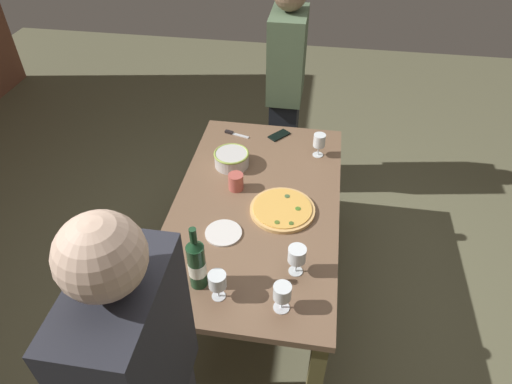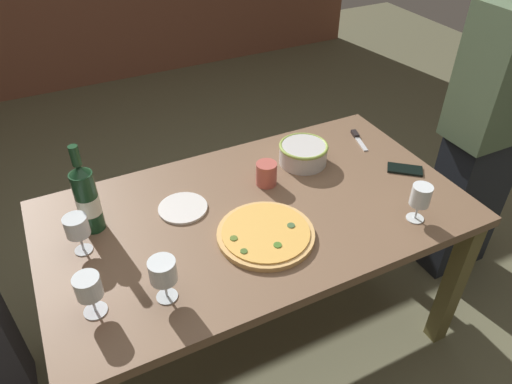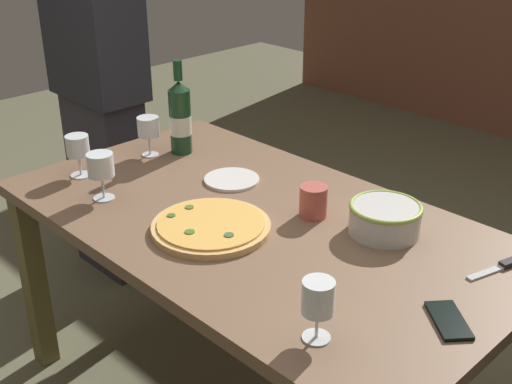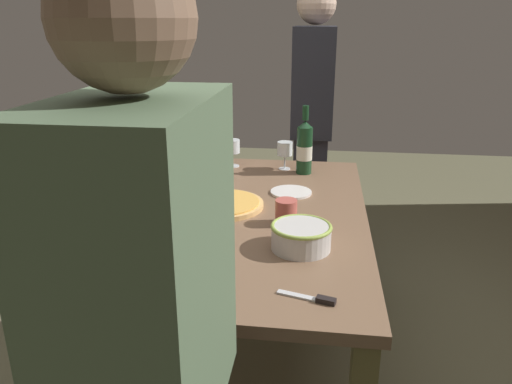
# 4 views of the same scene
# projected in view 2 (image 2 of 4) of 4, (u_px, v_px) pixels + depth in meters

# --- Properties ---
(ground_plane) EXTENTS (8.00, 8.00, 0.00)m
(ground_plane) POSITION_uv_depth(u_px,v_px,m) (256.00, 330.00, 2.26)
(ground_plane) COLOR #666448
(dining_table) EXTENTS (1.60, 0.90, 0.75)m
(dining_table) POSITION_uv_depth(u_px,v_px,m) (256.00, 228.00, 1.85)
(dining_table) COLOR brown
(dining_table) RESTS_ON ground
(pizza) EXTENTS (0.35, 0.35, 0.03)m
(pizza) POSITION_uv_depth(u_px,v_px,m) (266.00, 234.00, 1.67)
(pizza) COLOR #E4B169
(pizza) RESTS_ON dining_table
(serving_bowl) EXTENTS (0.21, 0.21, 0.09)m
(serving_bowl) POSITION_uv_depth(u_px,v_px,m) (303.00, 153.00, 2.02)
(serving_bowl) COLOR silver
(serving_bowl) RESTS_ON dining_table
(wine_bottle) EXTENTS (0.08, 0.08, 0.35)m
(wine_bottle) POSITION_uv_depth(u_px,v_px,m) (87.00, 198.00, 1.63)
(wine_bottle) COLOR #183D21
(wine_bottle) RESTS_ON dining_table
(wine_glass_near_pizza) EXTENTS (0.08, 0.08, 0.15)m
(wine_glass_near_pizza) POSITION_uv_depth(u_px,v_px,m) (163.00, 273.00, 1.40)
(wine_glass_near_pizza) COLOR white
(wine_glass_near_pizza) RESTS_ON dining_table
(wine_glass_by_bottle) EXTENTS (0.08, 0.08, 0.15)m
(wine_glass_by_bottle) POSITION_uv_depth(u_px,v_px,m) (89.00, 289.00, 1.36)
(wine_glass_by_bottle) COLOR white
(wine_glass_by_bottle) RESTS_ON dining_table
(wine_glass_far_left) EXTENTS (0.08, 0.08, 0.15)m
(wine_glass_far_left) POSITION_uv_depth(u_px,v_px,m) (77.00, 228.00, 1.56)
(wine_glass_far_left) COLOR white
(wine_glass_far_left) RESTS_ON dining_table
(wine_glass_far_right) EXTENTS (0.07, 0.07, 0.15)m
(wine_glass_far_right) POSITION_uv_depth(u_px,v_px,m) (421.00, 197.00, 1.69)
(wine_glass_far_right) COLOR white
(wine_glass_far_right) RESTS_ON dining_table
(cup_amber) EXTENTS (0.08, 0.08, 0.10)m
(cup_amber) POSITION_uv_depth(u_px,v_px,m) (266.00, 174.00, 1.90)
(cup_amber) COLOR #BD574C
(cup_amber) RESTS_ON dining_table
(side_plate) EXTENTS (0.19, 0.19, 0.01)m
(side_plate) POSITION_uv_depth(u_px,v_px,m) (183.00, 208.00, 1.80)
(side_plate) COLOR white
(side_plate) RESTS_ON dining_table
(cell_phone) EXTENTS (0.16, 0.15, 0.01)m
(cell_phone) POSITION_uv_depth(u_px,v_px,m) (405.00, 169.00, 2.00)
(cell_phone) COLOR black
(cell_phone) RESTS_ON dining_table
(pizza_knife) EXTENTS (0.07, 0.17, 0.02)m
(pizza_knife) POSITION_uv_depth(u_px,v_px,m) (357.00, 138.00, 2.20)
(pizza_knife) COLOR silver
(pizza_knife) RESTS_ON dining_table
(person_host) EXTENTS (0.40, 0.24, 1.61)m
(person_host) POSITION_uv_depth(u_px,v_px,m) (490.00, 130.00, 2.14)
(person_host) COLOR black
(person_host) RESTS_ON ground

